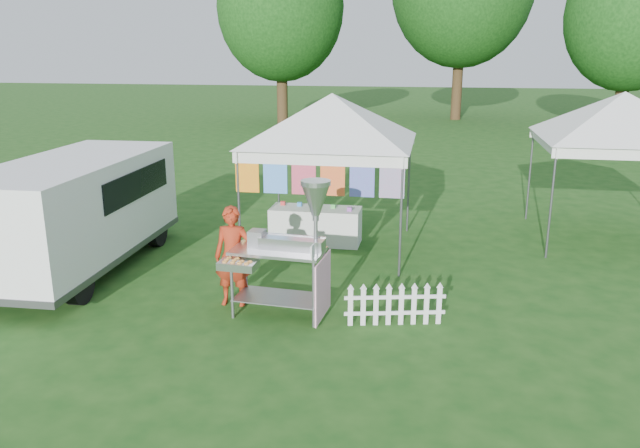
# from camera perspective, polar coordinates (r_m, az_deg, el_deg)

# --- Properties ---
(ground) EXTENTS (120.00, 120.00, 0.00)m
(ground) POSITION_cam_1_polar(r_m,az_deg,el_deg) (9.17, -2.58, -8.69)
(ground) COLOR #194814
(ground) RESTS_ON ground
(canopy_main) EXTENTS (4.24, 4.24, 3.45)m
(canopy_main) POSITION_cam_1_polar(r_m,az_deg,el_deg) (11.81, 1.11, 11.81)
(canopy_main) COLOR #59595E
(canopy_main) RESTS_ON ground
(canopy_right) EXTENTS (4.24, 4.24, 3.45)m
(canopy_right) POSITION_cam_1_polar(r_m,az_deg,el_deg) (13.63, 26.16, 10.79)
(canopy_right) COLOR #59595E
(canopy_right) RESTS_ON ground
(tree_left) EXTENTS (6.40, 6.40, 9.53)m
(tree_left) POSITION_cam_1_polar(r_m,az_deg,el_deg) (33.16, -3.60, 19.17)
(tree_left) COLOR #322412
(tree_left) RESTS_ON ground
(tree_right) EXTENTS (5.60, 5.60, 8.42)m
(tree_right) POSITION_cam_1_polar(r_m,az_deg,el_deg) (31.23, 26.62, 16.65)
(tree_right) COLOR #322412
(tree_right) RESTS_ON ground
(donut_cart) EXTENTS (1.53, 0.95, 2.04)m
(donut_cart) POSITION_cam_1_polar(r_m,az_deg,el_deg) (8.84, -2.60, -1.31)
(donut_cart) COLOR gray
(donut_cart) RESTS_ON ground
(vendor) EXTENTS (0.59, 0.41, 1.54)m
(vendor) POSITION_cam_1_polar(r_m,az_deg,el_deg) (9.50, -7.97, -2.95)
(vendor) COLOR #A12B13
(vendor) RESTS_ON ground
(cargo_van) EXTENTS (2.04, 4.79, 1.96)m
(cargo_van) POSITION_cam_1_polar(r_m,az_deg,el_deg) (11.78, -21.23, 1.23)
(cargo_van) COLOR white
(cargo_van) RESTS_ON ground
(picket_fence) EXTENTS (1.41, 0.35, 0.56)m
(picket_fence) POSITION_cam_1_polar(r_m,az_deg,el_deg) (8.94, 6.86, -7.44)
(picket_fence) COLOR white
(picket_fence) RESTS_ON ground
(display_table) EXTENTS (1.80, 0.70, 0.72)m
(display_table) POSITION_cam_1_polar(r_m,az_deg,el_deg) (12.56, -0.41, -0.13)
(display_table) COLOR white
(display_table) RESTS_ON ground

